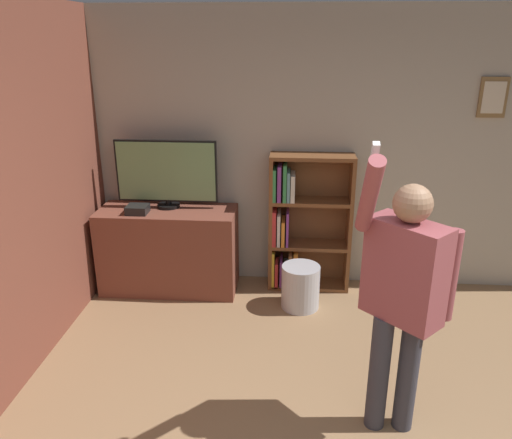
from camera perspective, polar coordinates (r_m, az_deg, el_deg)
name	(u,v)px	position (r m, az deg, el deg)	size (l,w,h in m)	color
wall_back	(336,153)	(4.94, 9.10, 7.52)	(6.68, 0.09, 2.70)	#B2AD9E
wall_side_brick	(19,194)	(3.97, -25.49, 2.60)	(0.06, 4.59, 2.70)	brown
tv_ledge	(169,250)	(5.04, -9.90, -3.43)	(1.33, 0.53, 0.84)	brown
television	(167,173)	(4.88, -10.18, 5.23)	(0.98, 0.22, 0.66)	black
game_console	(137,209)	(4.85, -13.39, 1.14)	(0.20, 0.18, 0.08)	black
bookshelf	(301,226)	(4.95, 5.15, -0.74)	(0.80, 0.28, 1.37)	brown
person	(403,290)	(3.10, 16.46, -7.69)	(0.61, 0.55, 1.93)	#383842
waste_bin	(300,287)	(4.74, 5.11, -7.65)	(0.36, 0.36, 0.42)	#B7B7BC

